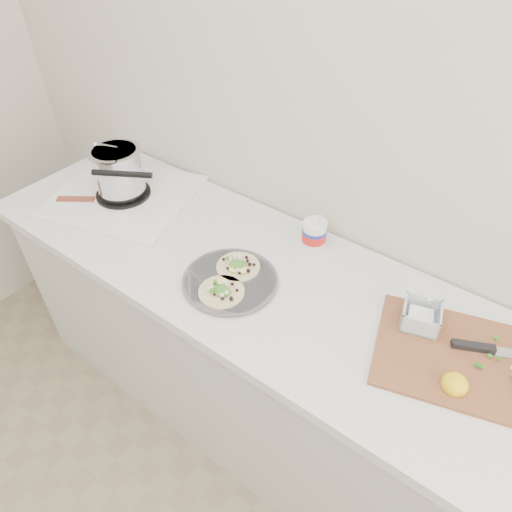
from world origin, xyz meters
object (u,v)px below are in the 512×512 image
Objects in this scene: stove at (120,180)px; tub at (315,232)px; taco_plate at (230,279)px; cutboard at (464,353)px; bacon_plate at (76,201)px.

stove reaches higher than tub.
stove is 0.67m from taco_plate.
tub reaches higher than cutboard.
tub is (0.12, 0.32, 0.05)m from taco_plate.
bacon_plate is at bearing -159.43° from tub.
stove reaches higher than taco_plate.
cutboard is (0.58, -0.16, -0.05)m from tub.
stove is 0.20m from bacon_plate.
taco_plate is 1.36× the size of bacon_plate.
taco_plate is 0.78m from bacon_plate.
cutboard is 1.49m from bacon_plate.
tub is 0.96m from bacon_plate.
stove is 0.80m from tub.
bacon_plate is at bearing 170.29° from cutboard.
cutboard is at bearing 6.67° from bacon_plate.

